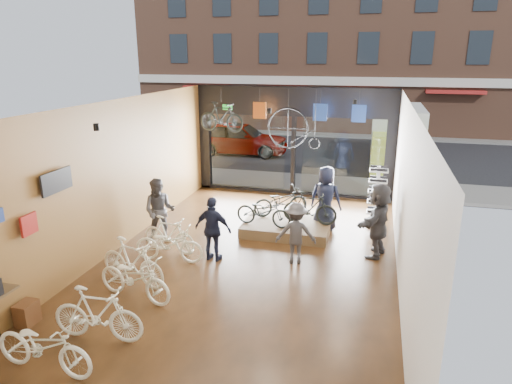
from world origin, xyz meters
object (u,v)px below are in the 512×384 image
(box_truck, at_px, (397,139))
(penny_farthing, at_px, (296,130))
(display_platform, at_px, (287,227))
(display_bike_mid, at_px, (310,208))
(customer_4, at_px, (325,198))
(customer_1, at_px, (160,211))
(customer_3, at_px, (296,233))
(hung_bike, at_px, (221,117))
(floor_bike_4, at_px, (169,244))
(floor_bike_1, at_px, (98,314))
(street_car, at_px, (240,138))
(customer_2, at_px, (213,229))
(sunglasses_rack, at_px, (377,197))
(display_bike_right, at_px, (281,201))
(display_bike_left, at_px, (264,211))
(customer_5, at_px, (378,220))
(floor_bike_3, at_px, (132,262))
(floor_bike_5, at_px, (169,234))
(floor_bike_0, at_px, (44,346))
(floor_bike_2, at_px, (135,278))

(box_truck, xyz_separation_m, penny_farthing, (-3.44, -6.17, 1.21))
(display_platform, relative_size, display_bike_mid, 1.57)
(customer_4, bearing_deg, customer_1, 36.14)
(customer_3, height_order, hung_bike, hung_bike)
(floor_bike_4, xyz_separation_m, customer_1, (-0.75, 1.06, 0.43))
(floor_bike_1, bearing_deg, customer_1, 8.33)
(street_car, height_order, display_platform, street_car)
(floor_bike_4, relative_size, customer_2, 1.06)
(floor_bike_1, height_order, sunglasses_rack, sunglasses_rack)
(box_truck, bearing_deg, sunglasses_rack, -95.74)
(display_bike_right, height_order, penny_farthing, penny_farthing)
(display_bike_left, distance_m, sunglasses_rack, 3.39)
(street_car, relative_size, display_bike_left, 3.05)
(display_bike_mid, height_order, hung_bike, hung_bike)
(customer_4, relative_size, sunglasses_rack, 1.03)
(customer_3, distance_m, hung_bike, 5.47)
(street_car, distance_m, sunglasses_rack, 11.00)
(display_bike_mid, xyz_separation_m, customer_1, (-3.78, -1.60, 0.12))
(customer_4, relative_size, customer_5, 0.99)
(penny_farthing, bearing_deg, customer_1, -124.75)
(floor_bike_3, bearing_deg, street_car, 21.45)
(customer_2, bearing_deg, floor_bike_5, -2.13)
(floor_bike_1, xyz_separation_m, customer_2, (0.84, 3.62, 0.30))
(floor_bike_5, bearing_deg, customer_2, -86.94)
(floor_bike_5, xyz_separation_m, customer_3, (3.23, 0.19, 0.30))
(display_platform, bearing_deg, display_bike_left, -140.78)
(floor_bike_0, height_order, floor_bike_5, floor_bike_0)
(customer_5, bearing_deg, floor_bike_4, -55.42)
(customer_1, bearing_deg, display_bike_left, 11.21)
(floor_bike_3, bearing_deg, customer_5, -46.23)
(display_bike_left, bearing_deg, box_truck, -14.78)
(floor_bike_0, xyz_separation_m, customer_5, (5.03, 5.87, 0.47))
(floor_bike_3, height_order, display_bike_mid, display_bike_mid)
(floor_bike_5, distance_m, customer_2, 1.33)
(display_platform, distance_m, display_bike_mid, 0.87)
(street_car, bearing_deg, floor_bike_3, -173.01)
(box_truck, bearing_deg, display_bike_right, -112.80)
(floor_bike_3, bearing_deg, floor_bike_2, -133.03)
(customer_2, relative_size, penny_farthing, 0.96)
(display_bike_right, height_order, customer_2, customer_2)
(box_truck, height_order, sunglasses_rack, box_truck)
(floor_bike_0, height_order, customer_1, customer_1)
(display_bike_left, distance_m, customer_3, 1.85)
(floor_bike_1, height_order, customer_5, customer_5)
(floor_bike_1, distance_m, display_platform, 6.33)
(floor_bike_4, distance_m, display_bike_right, 3.78)
(display_platform, bearing_deg, floor_bike_0, -110.48)
(display_bike_right, bearing_deg, customer_3, 169.27)
(customer_1, bearing_deg, penny_farthing, 43.20)
(floor_bike_4, height_order, display_bike_mid, display_bike_mid)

